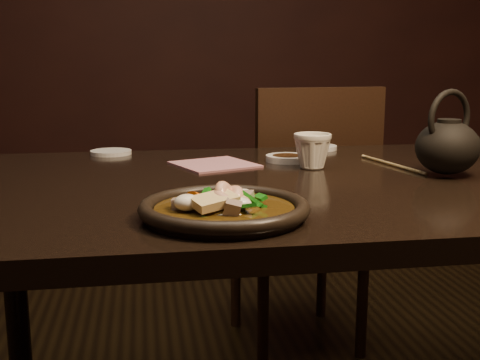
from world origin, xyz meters
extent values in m
cube|color=black|center=(0.00, 0.00, 0.73)|extent=(1.60, 0.90, 0.04)
cylinder|color=black|center=(-0.72, 0.37, 0.35)|extent=(0.06, 0.06, 0.71)
cube|color=black|center=(0.14, 0.77, 0.44)|extent=(0.47, 0.47, 0.04)
cylinder|color=black|center=(0.30, 0.96, 0.21)|extent=(0.04, 0.04, 0.42)
cylinder|color=black|center=(0.33, 0.61, 0.21)|extent=(0.04, 0.04, 0.42)
cylinder|color=black|center=(-0.05, 0.92, 0.21)|extent=(0.04, 0.04, 0.42)
cylinder|color=black|center=(-0.02, 0.58, 0.21)|extent=(0.04, 0.04, 0.42)
cube|color=black|center=(0.16, 0.58, 0.69)|extent=(0.41, 0.07, 0.45)
cylinder|color=black|center=(-0.26, -0.29, 0.76)|extent=(0.24, 0.24, 0.01)
torus|color=black|center=(-0.26, -0.29, 0.77)|extent=(0.27, 0.27, 0.02)
cylinder|color=#352309|center=(-0.26, -0.29, 0.76)|extent=(0.22, 0.22, 0.01)
ellipsoid|color=#352309|center=(-0.26, -0.29, 0.76)|extent=(0.12, 0.11, 0.03)
torus|color=#DEAB8C|center=(-0.25, -0.29, 0.78)|extent=(0.07, 0.07, 0.05)
torus|color=#DEAB8C|center=(-0.25, -0.31, 0.78)|extent=(0.07, 0.07, 0.03)
torus|color=#DEAB8C|center=(-0.26, -0.29, 0.78)|extent=(0.06, 0.06, 0.06)
cube|color=gray|center=(-0.33, -0.29, 0.77)|extent=(0.03, 0.03, 0.02)
cube|color=gray|center=(-0.25, -0.34, 0.78)|extent=(0.03, 0.03, 0.03)
cube|color=gray|center=(-0.24, -0.28, 0.77)|extent=(0.03, 0.03, 0.02)
cube|color=gray|center=(-0.22, -0.28, 0.78)|extent=(0.03, 0.03, 0.03)
cube|color=gray|center=(-0.24, -0.23, 0.77)|extent=(0.04, 0.04, 0.03)
cylinder|color=#E05207|center=(-0.26, -0.30, 0.77)|extent=(0.05, 0.05, 0.02)
cylinder|color=#E05207|center=(-0.27, -0.30, 0.78)|extent=(0.04, 0.05, 0.02)
cylinder|color=#E05207|center=(-0.25, -0.25, 0.78)|extent=(0.05, 0.03, 0.04)
cylinder|color=#E05207|center=(-0.25, -0.25, 0.78)|extent=(0.05, 0.05, 0.03)
cylinder|color=#E05207|center=(-0.30, -0.24, 0.77)|extent=(0.03, 0.05, 0.04)
cube|color=#1A7716|center=(-0.20, -0.29, 0.78)|extent=(0.02, 0.04, 0.01)
cube|color=#1A7716|center=(-0.23, -0.34, 0.78)|extent=(0.04, 0.03, 0.02)
cube|color=#1A7716|center=(-0.29, -0.28, 0.78)|extent=(0.03, 0.04, 0.03)
cube|color=#1A7716|center=(-0.21, -0.30, 0.77)|extent=(0.04, 0.02, 0.02)
cube|color=#1A7716|center=(-0.25, -0.29, 0.77)|extent=(0.04, 0.03, 0.02)
cube|color=#1A7716|center=(-0.22, -0.30, 0.78)|extent=(0.03, 0.03, 0.03)
ellipsoid|color=#EFE6CF|center=(-0.26, -0.29, 0.77)|extent=(0.04, 0.03, 0.02)
ellipsoid|color=#EFE6CF|center=(-0.26, -0.29, 0.77)|extent=(0.04, 0.03, 0.03)
ellipsoid|color=#EFE6CF|center=(-0.22, -0.24, 0.78)|extent=(0.03, 0.03, 0.02)
ellipsoid|color=#EFE6CF|center=(-0.32, -0.31, 0.78)|extent=(0.04, 0.04, 0.03)
ellipsoid|color=#EFE6CF|center=(-0.26, -0.30, 0.78)|extent=(0.03, 0.04, 0.03)
ellipsoid|color=#EFE6CF|center=(-0.24, -0.32, 0.78)|extent=(0.04, 0.03, 0.02)
cube|color=#E7CC8A|center=(-0.28, -0.32, 0.79)|extent=(0.08, 0.07, 0.03)
cylinder|color=silver|center=(-0.03, 0.21, 0.76)|extent=(0.11, 0.11, 0.01)
cylinder|color=silver|center=(-0.46, 0.40, 0.76)|extent=(0.11, 0.11, 0.01)
cylinder|color=silver|center=(0.09, 0.39, 0.76)|extent=(0.11, 0.11, 0.01)
imported|color=beige|center=(0.00, 0.11, 0.79)|extent=(0.11, 0.10, 0.09)
cylinder|color=tan|center=(0.19, 0.10, 0.75)|extent=(0.05, 0.25, 0.01)
cylinder|color=tan|center=(0.19, 0.12, 0.75)|extent=(0.05, 0.25, 0.01)
cube|color=#AD6A73|center=(-0.22, 0.19, 0.75)|extent=(0.22, 0.22, 0.00)
ellipsoid|color=black|center=(0.25, -0.03, 0.81)|extent=(0.13, 0.13, 0.11)
cylinder|color=black|center=(0.25, -0.03, 0.86)|extent=(0.05, 0.05, 0.02)
cylinder|color=black|center=(0.31, 0.00, 0.81)|extent=(0.06, 0.04, 0.04)
torus|color=black|center=(0.25, -0.03, 0.87)|extent=(0.12, 0.06, 0.12)
camera|label=1|loc=(-0.38, -1.19, 0.99)|focal=45.00mm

